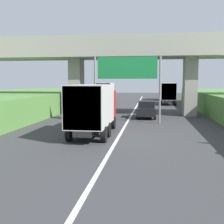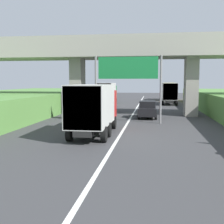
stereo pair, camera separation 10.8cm
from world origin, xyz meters
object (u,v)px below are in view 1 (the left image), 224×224
(overhead_highway_sign, at_px, (127,73))
(truck_silver, at_px, (168,92))
(truck_green, at_px, (106,92))
(car_orange, at_px, (94,103))
(truck_yellow, at_px, (167,90))
(car_black, at_px, (147,109))
(truck_red, at_px, (94,107))

(overhead_highway_sign, xyz_separation_m, truck_silver, (4.79, 21.91, -2.47))
(truck_green, bearing_deg, car_orange, -90.69)
(truck_silver, bearing_deg, truck_yellow, 87.43)
(truck_silver, bearing_deg, car_black, -99.73)
(overhead_highway_sign, relative_size, car_orange, 1.44)
(overhead_highway_sign, xyz_separation_m, truck_red, (-1.76, -6.10, -2.47))
(truck_red, bearing_deg, car_black, 70.78)
(truck_red, distance_m, truck_yellow, 38.97)
(overhead_highway_sign, bearing_deg, car_black, 65.92)
(overhead_highway_sign, height_order, truck_green, overhead_highway_sign)
(truck_red, relative_size, truck_yellow, 1.00)
(truck_silver, bearing_deg, overhead_highway_sign, -102.32)
(overhead_highway_sign, distance_m, truck_green, 21.68)
(truck_red, height_order, truck_green, same)
(truck_green, xyz_separation_m, truck_silver, (9.90, 0.98, 0.00))
(truck_red, relative_size, car_black, 1.78)
(car_black, relative_size, car_orange, 1.00)
(truck_green, distance_m, truck_silver, 9.95)
(truck_silver, bearing_deg, truck_green, -174.34)
(overhead_highway_sign, relative_size, truck_yellow, 0.81)
(truck_red, distance_m, car_orange, 18.01)
(overhead_highway_sign, height_order, truck_silver, overhead_highway_sign)
(truck_green, height_order, truck_yellow, same)
(truck_silver, relative_size, car_black, 1.78)
(car_orange, bearing_deg, overhead_highway_sign, -65.63)
(car_black, bearing_deg, truck_yellow, 82.84)
(truck_red, xyz_separation_m, truck_yellow, (7.01, 38.34, 0.00))
(truck_yellow, bearing_deg, overhead_highway_sign, -99.25)
(overhead_highway_sign, distance_m, car_orange, 13.15)
(truck_red, height_order, truck_yellow, same)
(overhead_highway_sign, relative_size, truck_silver, 0.81)
(truck_green, height_order, truck_silver, same)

